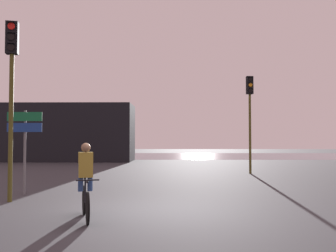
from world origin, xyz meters
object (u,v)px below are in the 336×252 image
Objects in this scene: direction_sign_post at (25,136)px; traffic_light_far_right at (250,106)px; cyclist at (86,180)px; distant_building at (62,133)px; traffic_light_near_left at (12,77)px.

traffic_light_far_right is at bearing -138.82° from direction_sign_post.
cyclist is at bearing 54.67° from traffic_light_far_right.
traffic_light_far_right is 11.27m from direction_sign_post.
cyclist is at bearing -72.16° from distant_building.
traffic_light_far_right reaches higher than cyclist.
distant_building is 18.78m from direction_sign_post.
direction_sign_post is (-8.49, -7.24, -1.58)m from traffic_light_far_right.
distant_building reaches higher than cyclist.
direction_sign_post reaches higher than cyclist.
distant_building is at bearing -89.42° from cyclist.
traffic_light_far_right is at bearing -145.27° from traffic_light_near_left.
direction_sign_post is 4.62m from cyclist.
traffic_light_near_left is 4.26m from cyclist.
traffic_light_far_right is (8.32, 8.63, -0.04)m from traffic_light_near_left.
direction_sign_post is at bearing -76.80° from distant_building.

